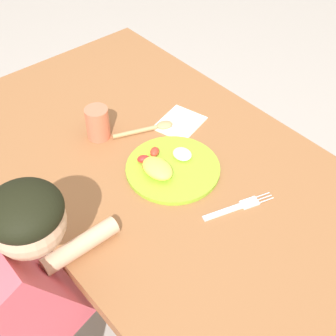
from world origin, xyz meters
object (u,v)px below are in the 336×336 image
object	(u,v)px
fork	(237,207)
person	(28,333)
plate	(169,168)
spoon	(151,128)
drinking_cup	(98,123)

from	to	relation	value
fork	person	size ratio (longest dim) A/B	0.21
plate	fork	distance (m)	0.23
fork	spoon	bearing A→B (deg)	102.37
plate	person	world-z (taller)	person
plate	fork	world-z (taller)	plate
person	spoon	bearing A→B (deg)	112.09
spoon	drinking_cup	size ratio (longest dim) A/B	1.85
fork	person	distance (m)	0.63
drinking_cup	person	world-z (taller)	person
drinking_cup	person	distance (m)	0.62
drinking_cup	spoon	bearing A→B (deg)	59.82
spoon	drinking_cup	distance (m)	0.17
spoon	person	bearing A→B (deg)	-136.83
plate	spoon	xyz separation A→B (m)	(-0.17, 0.08, -0.00)
fork	drinking_cup	xyz separation A→B (m)	(-0.48, -0.11, 0.05)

